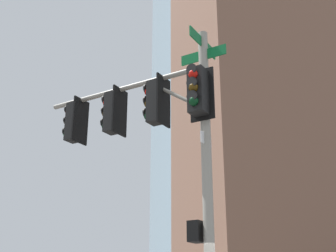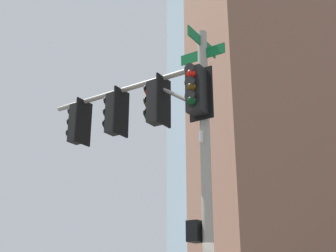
% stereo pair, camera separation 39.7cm
% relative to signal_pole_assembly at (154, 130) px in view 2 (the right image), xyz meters
% --- Properties ---
extents(signal_pole_assembly, '(3.85, 3.32, 7.06)m').
position_rel_signal_pole_assembly_xyz_m(signal_pole_assembly, '(0.00, 0.00, 0.00)').
color(signal_pole_assembly, '#9E998C').
rests_on(signal_pole_assembly, ground_plane).
extents(building_brick_nearside, '(21.25, 19.92, 39.99)m').
position_rel_signal_pole_assembly_xyz_m(building_brick_nearside, '(-16.17, -24.48, 15.00)').
color(building_brick_nearside, '#845B47').
rests_on(building_brick_nearside, ground_plane).
extents(building_glass_tower, '(26.18, 28.41, 78.95)m').
position_rel_signal_pole_assembly_xyz_m(building_glass_tower, '(-18.67, -41.11, 34.48)').
color(building_glass_tower, '#8CB2C6').
rests_on(building_glass_tower, ground_plane).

